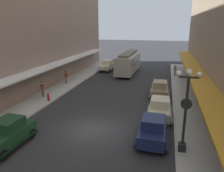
% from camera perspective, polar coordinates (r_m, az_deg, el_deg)
% --- Properties ---
extents(ground_plane, '(200.00, 200.00, 0.00)m').
position_cam_1_polar(ground_plane, '(16.72, -5.19, -11.48)').
color(ground_plane, '#2D2D30').
extents(sidewalk_left, '(3.00, 60.00, 0.15)m').
position_cam_1_polar(sidewalk_left, '(20.27, -25.83, -7.79)').
color(sidewalk_left, '#B7B5AD').
rests_on(sidewalk_left, ground).
extents(sidewalk_right, '(3.00, 60.00, 0.15)m').
position_cam_1_polar(sidewalk_right, '(16.07, 21.73, -13.55)').
color(sidewalk_right, '#B7B5AD').
rests_on(sidewalk_right, ground).
extents(parked_car_0, '(2.16, 4.27, 1.84)m').
position_cam_1_polar(parked_car_0, '(18.67, 12.59, -5.62)').
color(parked_car_0, beige).
rests_on(parked_car_0, ground).
extents(parked_car_1, '(2.21, 4.29, 1.84)m').
position_cam_1_polar(parked_car_1, '(15.01, 10.86, -11.04)').
color(parked_car_1, '#19234C').
rests_on(parked_car_1, ground).
extents(parked_car_2, '(2.23, 4.29, 1.84)m').
position_cam_1_polar(parked_car_2, '(24.10, 12.59, -0.69)').
color(parked_car_2, '#997F5B').
rests_on(parked_car_2, ground).
extents(parked_car_3, '(2.31, 4.32, 1.84)m').
position_cam_1_polar(parked_car_3, '(37.29, -1.31, 5.53)').
color(parked_car_3, beige).
rests_on(parked_car_3, ground).
extents(parked_car_4, '(2.25, 4.30, 1.84)m').
position_cam_1_polar(parked_car_4, '(15.71, -26.15, -11.21)').
color(parked_car_4, '#193D23').
rests_on(parked_car_4, ground).
extents(streetcar, '(2.69, 9.65, 3.46)m').
position_cam_1_polar(streetcar, '(35.17, 4.42, 6.44)').
color(streetcar, '#ADA899').
rests_on(streetcar, ground).
extents(lamp_post_with_clock, '(1.42, 0.44, 5.16)m').
position_cam_1_polar(lamp_post_with_clock, '(13.36, 19.08, -5.57)').
color(lamp_post_with_clock, black).
rests_on(lamp_post_with_clock, sidewalk_right).
extents(fire_hydrant, '(0.24, 0.24, 0.82)m').
position_cam_1_polar(fire_hydrant, '(22.86, -16.59, -2.89)').
color(fire_hydrant, '#B21E19').
rests_on(fire_hydrant, sidewalk_left).
extents(pedestrian_0, '(0.36, 0.28, 1.67)m').
position_cam_1_polar(pedestrian_0, '(29.08, -12.12, 2.33)').
color(pedestrian_0, slate).
rests_on(pedestrian_0, sidewalk_left).
extents(pedestrian_1, '(0.36, 0.28, 1.67)m').
position_cam_1_polar(pedestrian_1, '(24.32, -17.99, -0.78)').
color(pedestrian_1, '#4C4238').
rests_on(pedestrian_1, sidewalk_left).
extents(pedestrian_2, '(0.36, 0.24, 1.64)m').
position_cam_1_polar(pedestrian_2, '(34.54, 16.44, 4.12)').
color(pedestrian_2, slate).
rests_on(pedestrian_2, sidewalk_right).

